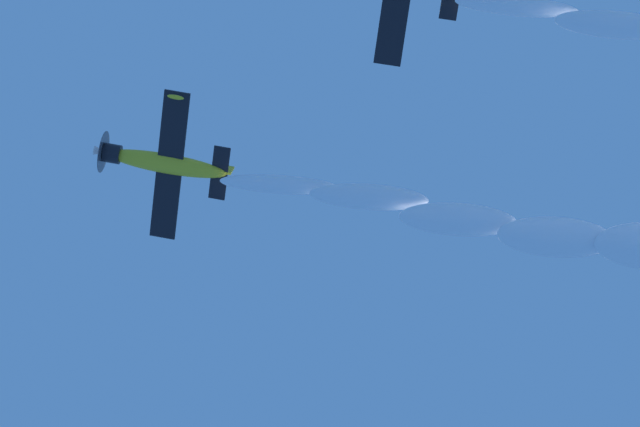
# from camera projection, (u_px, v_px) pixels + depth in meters

# --- Properties ---
(airplane_lead) EXTENTS (8.80, 9.65, 3.21)m
(airplane_lead) POSITION_uv_depth(u_px,v_px,m) (162.00, 163.00, 94.72)
(airplane_lead) COLOR gold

